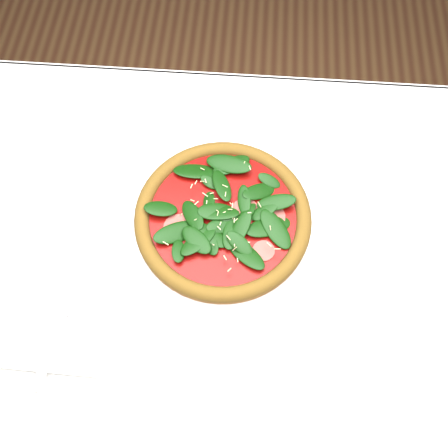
{
  "coord_description": "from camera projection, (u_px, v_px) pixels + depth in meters",
  "views": [
    {
      "loc": [
        0.01,
        -0.35,
        1.57
      ],
      "look_at": [
        -0.01,
        0.04,
        0.77
      ],
      "focal_mm": 40.0,
      "sensor_mm": 36.0,
      "label": 1
    }
  ],
  "objects": [
    {
      "name": "dining_table",
      "position": [
        230.0,
        267.0,
        0.98
      ],
      "size": [
        1.21,
        0.81,
        0.75
      ],
      "color": "white",
      "rests_on": "ground"
    },
    {
      "name": "napkin",
      "position": [
        52.0,
        349.0,
        0.81
      ],
      "size": [
        0.17,
        0.08,
        0.01
      ],
      "primitive_type": "cube",
      "rotation": [
        0.0,
        0.0,
        -0.02
      ],
      "color": "white",
      "rests_on": "dining_table"
    },
    {
      "name": "fork",
      "position": [
        57.0,
        329.0,
        0.81
      ],
      "size": [
        0.04,
        0.18,
        0.0
      ],
      "rotation": [
        0.0,
        0.0,
        -0.13
      ],
      "color": "silver",
      "rests_on": "napkin"
    },
    {
      "name": "pizza",
      "position": [
        223.0,
        216.0,
        0.89
      ],
      "size": [
        0.39,
        0.39,
        0.04
      ],
      "rotation": [
        0.0,
        0.0,
        0.29
      ],
      "color": "#9E6926",
      "rests_on": "plate"
    },
    {
      "name": "plate",
      "position": [
        223.0,
        221.0,
        0.91
      ],
      "size": [
        0.37,
        0.37,
        0.02
      ],
      "color": "silver",
      "rests_on": "dining_table"
    },
    {
      "name": "ground",
      "position": [
        228.0,
        340.0,
        1.57
      ],
      "size": [
        6.0,
        6.0,
        0.0
      ],
      "primitive_type": "plane",
      "color": "brown",
      "rests_on": "ground"
    }
  ]
}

